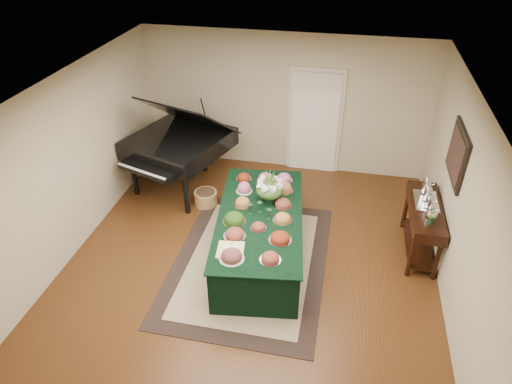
% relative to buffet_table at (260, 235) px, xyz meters
% --- Properties ---
extents(ground, '(6.00, 6.00, 0.00)m').
position_rel_buffet_table_xyz_m(ground, '(-0.09, -0.14, -0.38)').
color(ground, black).
rests_on(ground, ground).
extents(area_rug, '(2.27, 3.17, 0.01)m').
position_rel_buffet_table_xyz_m(area_rug, '(-0.11, -0.21, -0.37)').
color(area_rug, black).
rests_on(area_rug, ground).
extents(kitchen_doorway, '(1.05, 0.07, 2.10)m').
position_rel_buffet_table_xyz_m(kitchen_doorway, '(0.51, 2.83, 0.64)').
color(kitchen_doorway, beige).
rests_on(kitchen_doorway, ground).
extents(buffet_table, '(1.58, 2.78, 0.75)m').
position_rel_buffet_table_xyz_m(buffet_table, '(0.00, 0.00, 0.00)').
color(buffet_table, black).
rests_on(buffet_table, ground).
extents(food_platters, '(1.14, 2.36, 0.13)m').
position_rel_buffet_table_xyz_m(food_platters, '(-0.02, 0.03, 0.42)').
color(food_platters, silver).
rests_on(food_platters, buffet_table).
extents(cutting_board, '(0.40, 0.40, 0.10)m').
position_rel_buffet_table_xyz_m(cutting_board, '(-0.23, -0.85, 0.41)').
color(cutting_board, tan).
rests_on(cutting_board, buffet_table).
extents(green_goblets, '(0.37, 0.22, 0.18)m').
position_rel_buffet_table_xyz_m(green_goblets, '(-0.01, -0.00, 0.46)').
color(green_goblets, '#14331E').
rests_on(green_goblets, buffet_table).
extents(floral_centerpiece, '(0.43, 0.43, 0.43)m').
position_rel_buffet_table_xyz_m(floral_centerpiece, '(0.07, 0.41, 0.63)').
color(floral_centerpiece, '#14331E').
rests_on(floral_centerpiece, buffet_table).
extents(grand_piano, '(2.04, 2.16, 1.85)m').
position_rel_buffet_table_xyz_m(grand_piano, '(-1.82, 1.62, 0.56)').
color(grand_piano, black).
rests_on(grand_piano, ground).
extents(wicker_basket, '(0.41, 0.41, 0.26)m').
position_rel_buffet_table_xyz_m(wicker_basket, '(-1.23, 1.15, -0.25)').
color(wicker_basket, '#A17740').
rests_on(wicker_basket, ground).
extents(mahogany_sideboard, '(0.45, 1.41, 0.86)m').
position_rel_buffet_table_xyz_m(mahogany_sideboard, '(2.40, 0.59, 0.29)').
color(mahogany_sideboard, black).
rests_on(mahogany_sideboard, ground).
extents(tea_service, '(0.34, 0.74, 0.30)m').
position_rel_buffet_table_xyz_m(tea_service, '(2.40, 0.69, 0.59)').
color(tea_service, silver).
rests_on(tea_service, mahogany_sideboard).
extents(pink_bouquet, '(0.16, 0.16, 0.21)m').
position_rel_buffet_table_xyz_m(pink_bouquet, '(2.40, 0.16, 0.61)').
color(pink_bouquet, '#14331E').
rests_on(pink_bouquet, mahogany_sideboard).
extents(wall_painting, '(0.05, 0.95, 0.75)m').
position_rel_buffet_table_xyz_m(wall_painting, '(2.62, 0.59, 1.37)').
color(wall_painting, black).
rests_on(wall_painting, ground).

